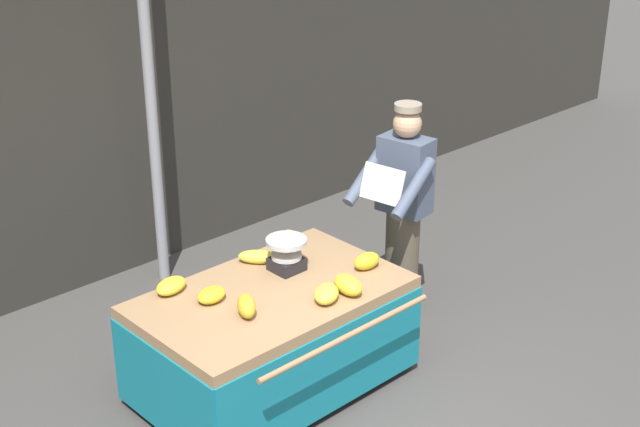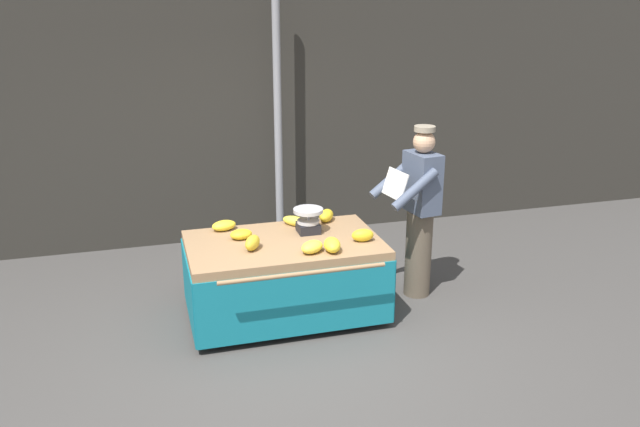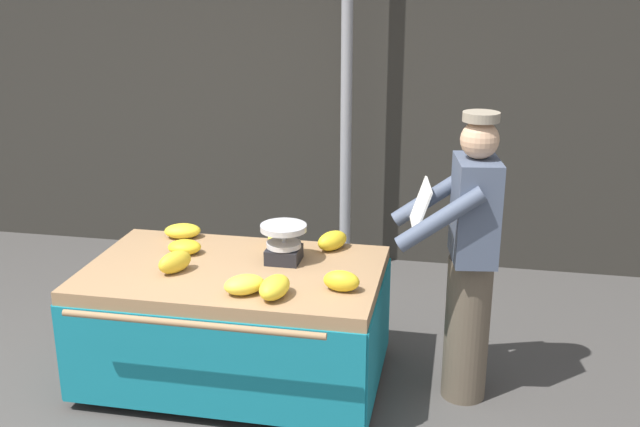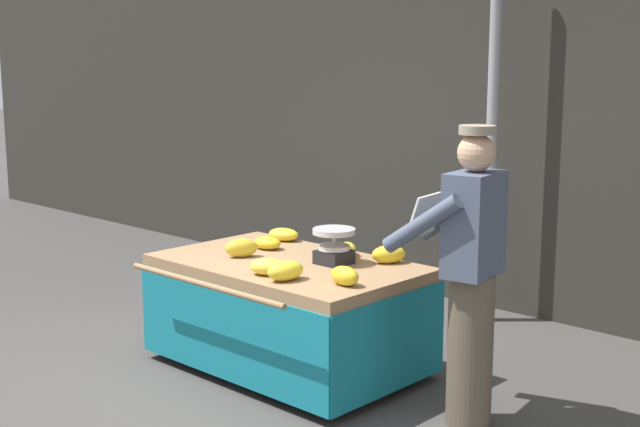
{
  "view_description": "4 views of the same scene",
  "coord_description": "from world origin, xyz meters",
  "views": [
    {
      "loc": [
        -3.13,
        -3.24,
        3.57
      ],
      "look_at": [
        0.66,
        0.79,
        1.14
      ],
      "focal_mm": 50.35,
      "sensor_mm": 36.0,
      "label": 1
    },
    {
      "loc": [
        -1.03,
        -4.63,
        2.85
      ],
      "look_at": [
        0.47,
        0.59,
        1.03
      ],
      "focal_mm": 36.26,
      "sensor_mm": 36.0,
      "label": 2
    },
    {
      "loc": [
        1.47,
        -3.2,
        2.44
      ],
      "look_at": [
        0.67,
        0.87,
        1.07
      ],
      "focal_mm": 41.94,
      "sensor_mm": 36.0,
      "label": 3
    },
    {
      "loc": [
        4.14,
        -3.17,
        2.07
      ],
      "look_at": [
        0.59,
        0.6,
        1.14
      ],
      "focal_mm": 48.45,
      "sensor_mm": 36.0,
      "label": 4
    }
  ],
  "objects": [
    {
      "name": "street_pole",
      "position": [
        0.54,
        2.6,
        1.57
      ],
      "size": [
        0.09,
        0.09,
        3.15
      ],
      "primitive_type": "cylinder",
      "color": "gray",
      "rests_on": "ground"
    },
    {
      "name": "back_wall",
      "position": [
        0.0,
        3.05,
        1.97
      ],
      "size": [
        16.0,
        0.24,
        3.94
      ],
      "primitive_type": "cube",
      "color": "#2D2B26",
      "rests_on": "ground"
    },
    {
      "name": "banana_bunch_2",
      "position": [
        0.34,
        0.39,
        0.8
      ],
      "size": [
        0.27,
        0.26,
        0.11
      ],
      "primitive_type": "ellipsoid",
      "rotation": [
        0.0,
        0.0,
        2.19
      ],
      "color": "yellow",
      "rests_on": "banana_cart"
    },
    {
      "name": "banana_cart",
      "position": [
        0.17,
        0.73,
        0.55
      ],
      "size": [
        1.78,
        1.28,
        0.75
      ],
      "color": "#93704C",
      "rests_on": "ground"
    },
    {
      "name": "banana_bunch_4",
      "position": [
        0.37,
        1.11,
        0.79
      ],
      "size": [
        0.27,
        0.28,
        0.09
      ],
      "primitive_type": "ellipsoid",
      "rotation": [
        0.0,
        0.0,
        0.74
      ],
      "color": "yellow",
      "rests_on": "banana_cart"
    },
    {
      "name": "banana_bunch_3",
      "position": [
        -0.31,
        1.17,
        0.8
      ],
      "size": [
        0.27,
        0.21,
        0.1
      ],
      "primitive_type": "ellipsoid",
      "rotation": [
        0.0,
        0.0,
        1.85
      ],
      "color": "yellow",
      "rests_on": "banana_cart"
    },
    {
      "name": "banana_bunch_6",
      "position": [
        0.69,
        1.15,
        0.81
      ],
      "size": [
        0.23,
        0.26,
        0.12
      ],
      "primitive_type": "ellipsoid",
      "rotation": [
        0.0,
        0.0,
        2.54
      ],
      "color": "gold",
      "rests_on": "banana_cart"
    },
    {
      "name": "banana_bunch_0",
      "position": [
        0.86,
        0.53,
        0.81
      ],
      "size": [
        0.21,
        0.14,
        0.12
      ],
      "primitive_type": "ellipsoid",
      "rotation": [
        0.0,
        0.0,
        1.49
      ],
      "color": "gold",
      "rests_on": "banana_cart"
    },
    {
      "name": "banana_bunch_7",
      "position": [
        0.52,
        0.37,
        0.81
      ],
      "size": [
        0.19,
        0.27,
        0.12
      ],
      "primitive_type": "ellipsoid",
      "rotation": [
        0.0,
        0.0,
        2.96
      ],
      "color": "yellow",
      "rests_on": "banana_cart"
    },
    {
      "name": "vendor_person",
      "position": [
        1.54,
        0.82,
        0.87
      ],
      "size": [
        0.63,
        0.58,
        1.71
      ],
      "color": "brown",
      "rests_on": "ground"
    },
    {
      "name": "banana_bunch_1",
      "position": [
        -0.2,
        0.89,
        0.79
      ],
      "size": [
        0.23,
        0.19,
        0.09
      ],
      "primitive_type": "ellipsoid",
      "rotation": [
        0.0,
        0.0,
        1.74
      ],
      "color": "gold",
      "rests_on": "banana_cart"
    },
    {
      "name": "weighing_scale",
      "position": [
        0.44,
        0.89,
        0.87
      ],
      "size": [
        0.28,
        0.28,
        0.23
      ],
      "color": "black",
      "rests_on": "banana_cart"
    },
    {
      "name": "banana_bunch_5",
      "position": [
        -0.14,
        0.6,
        0.81
      ],
      "size": [
        0.21,
        0.25,
        0.13
      ],
      "primitive_type": "ellipsoid",
      "rotation": [
        0.0,
        0.0,
        2.61
      ],
      "color": "gold",
      "rests_on": "banana_cart"
    }
  ]
}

